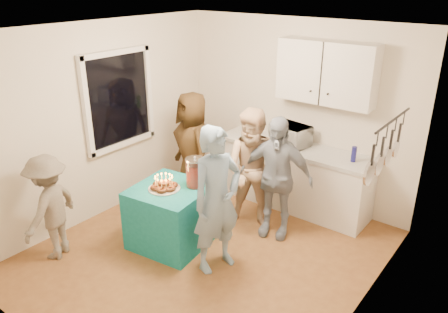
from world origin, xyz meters
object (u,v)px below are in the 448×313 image
Objects in this scene: punch_jar at (195,173)px; woman_back_left at (193,148)px; woman_back_right at (276,177)px; microwave at (290,135)px; child_near_left at (50,207)px; counter at (293,177)px; woman_back_center at (254,171)px; party_table at (171,216)px; man_birthday at (217,200)px.

punch_jar is 0.21× the size of woman_back_left.
microwave is at bearing 93.53° from woman_back_right.
woman_back_left is (-1.14, -0.75, -0.24)m from microwave.
microwave is 1.55× the size of punch_jar.
punch_jar is 0.27× the size of child_near_left.
counter is at bearing 10.02° from microwave.
microwave is 0.90m from woman_back_right.
woman_back_center is at bearing -80.47° from microwave.
party_table is (-0.60, -1.78, -0.68)m from microwave.
child_near_left reaches higher than party_table.
child_near_left is at bearing -74.77° from woman_back_left.
woman_back_right reaches higher than counter.
woman_back_right is at bearing 23.35° from woman_back_left.
party_table is 0.50× the size of man_birthday.
child_near_left is at bearing -108.27° from microwave.
woman_back_center is at bearing 121.31° from child_near_left.
child_near_left is at bearing -119.67° from counter.
woman_back_right is at bearing -11.35° from woman_back_center.
child_near_left reaches higher than microwave.
counter is at bearing 87.76° from woman_back_right.
microwave is at bearing 69.07° from woman_back_center.
woman_back_right is (0.29, 0.05, -0.02)m from woman_back_center.
woman_back_left is at bearing 117.74° from party_table.
microwave is at bearing 75.81° from punch_jar.
party_table is 1.24m from woman_back_left.
microwave is at bearing 19.68° from man_birthday.
man_birthday is 1.94m from child_near_left.
microwave is 1.38m from woman_back_left.
counter is 1.90m from party_table.
punch_jar is 0.59m from man_birthday.
woman_back_center reaches higher than child_near_left.
man_birthday is 0.95m from woman_back_center.
microwave is 0.31× the size of man_birthday.
man_birthday is (0.05, -1.80, 0.41)m from counter.
counter is 1.72× the size of child_near_left.
man_birthday is (0.13, -1.80, -0.21)m from microwave.
counter is 6.47× the size of punch_jar.
counter is 1.49m from woman_back_left.
woman_back_right is at bearing 47.77° from party_table.
counter is 1.34× the size of woman_back_left.
punch_jar is 1.09m from woman_back_left.
punch_jar is at bearing -139.48° from woman_back_center.
man_birthday is 1.07× the size of woman_back_right.
man_birthday is at bearing -1.57° from party_table.
counter is at bearing 129.25° from child_near_left.
punch_jar is 1.01m from woman_back_right.
woman_back_center reaches higher than counter.
woman_back_left is at bearing 148.55° from child_near_left.
microwave is 1.60m from punch_jar.
woman_back_center is 2.47m from child_near_left.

